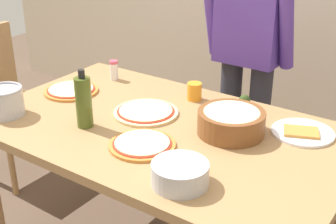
# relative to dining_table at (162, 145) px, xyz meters

# --- Properties ---
(dining_table) EXTENTS (1.60, 0.96, 0.76)m
(dining_table) POSITION_rel_dining_table_xyz_m (0.00, 0.00, 0.00)
(dining_table) COLOR #A37A4C
(dining_table) RESTS_ON ground
(person_cook) EXTENTS (0.49, 0.25, 1.62)m
(person_cook) POSITION_rel_dining_table_xyz_m (0.03, 0.76, 0.27)
(person_cook) COLOR #2D2D38
(person_cook) RESTS_ON ground
(chair_wooden_left) EXTENTS (0.41, 0.41, 0.95)m
(chair_wooden_left) POSITION_rel_dining_table_xyz_m (-1.32, 0.15, -0.13)
(chair_wooden_left) COLOR #A37A4C
(chair_wooden_left) RESTS_ON ground
(pizza_raw_on_board) EXTENTS (0.30, 0.30, 0.02)m
(pizza_raw_on_board) POSITION_rel_dining_table_xyz_m (-0.13, 0.07, 0.10)
(pizza_raw_on_board) COLOR beige
(pizza_raw_on_board) RESTS_ON dining_table
(pizza_cooked_on_tray) EXTENTS (0.27, 0.27, 0.02)m
(pizza_cooked_on_tray) POSITION_rel_dining_table_xyz_m (-0.60, 0.06, 0.10)
(pizza_cooked_on_tray) COLOR #C67A33
(pizza_cooked_on_tray) RESTS_ON dining_table
(pizza_second_cooked) EXTENTS (0.27, 0.27, 0.02)m
(pizza_second_cooked) POSITION_rel_dining_table_xyz_m (0.04, -0.19, 0.10)
(pizza_second_cooked) COLOR #C67A33
(pizza_second_cooked) RESTS_ON dining_table
(plate_with_slice) EXTENTS (0.26, 0.26, 0.02)m
(plate_with_slice) POSITION_rel_dining_table_xyz_m (0.52, 0.28, 0.10)
(plate_with_slice) COLOR white
(plate_with_slice) RESTS_ON dining_table
(popcorn_bowl) EXTENTS (0.28, 0.28, 0.11)m
(popcorn_bowl) POSITION_rel_dining_table_xyz_m (0.27, 0.11, 0.15)
(popcorn_bowl) COLOR brown
(popcorn_bowl) RESTS_ON dining_table
(mixing_bowl_steel) EXTENTS (0.20, 0.20, 0.08)m
(mixing_bowl_steel) POSITION_rel_dining_table_xyz_m (0.31, -0.32, 0.13)
(mixing_bowl_steel) COLOR #B7B7BC
(mixing_bowl_steel) RESTS_ON dining_table
(olive_oil_bottle) EXTENTS (0.07, 0.07, 0.26)m
(olive_oil_bottle) POSITION_rel_dining_table_xyz_m (-0.27, -0.18, 0.20)
(olive_oil_bottle) COLOR #47561E
(olive_oil_bottle) RESTS_ON dining_table
(steel_pot) EXTENTS (0.17, 0.17, 0.13)m
(steel_pot) POSITION_rel_dining_table_xyz_m (-0.65, -0.30, 0.16)
(steel_pot) COLOR #B7B7BC
(steel_pot) RESTS_ON dining_table
(cup_orange) EXTENTS (0.07, 0.07, 0.08)m
(cup_orange) POSITION_rel_dining_table_xyz_m (-0.04, 0.33, 0.13)
(cup_orange) COLOR orange
(cup_orange) RESTS_ON dining_table
(salt_shaker) EXTENTS (0.04, 0.04, 0.11)m
(salt_shaker) POSITION_rel_dining_table_xyz_m (-0.54, 0.32, 0.14)
(salt_shaker) COLOR white
(salt_shaker) RESTS_ON dining_table
(avocado) EXTENTS (0.06, 0.06, 0.07)m
(avocado) POSITION_rel_dining_table_xyz_m (0.21, 0.37, 0.13)
(avocado) COLOR #2D4219
(avocado) RESTS_ON dining_table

